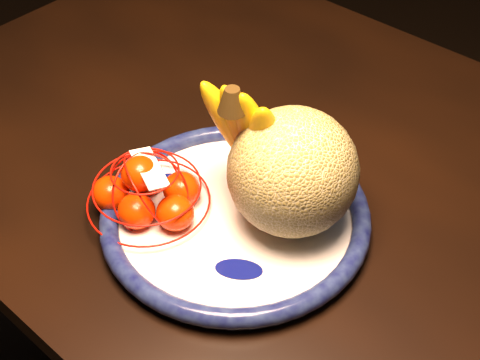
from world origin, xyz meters
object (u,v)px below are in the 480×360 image
Objects in this scene: fruit_bowl at (235,215)px; banana_bunch at (251,131)px; dining_table at (319,217)px; mandarin_bag at (148,192)px; cantaloupe at (293,172)px.

banana_bunch is at bearing 104.11° from fruit_bowl.
dining_table is 0.27m from mandarin_bag.
dining_table is at bearing 94.89° from cantaloupe.
banana_bunch is at bearing -120.38° from dining_table.
banana_bunch reaches higher than cantaloupe.
cantaloupe reaches higher than dining_table.
dining_table is 4.12× the size of fruit_bowl.
cantaloupe is at bearing 34.71° from fruit_bowl.
cantaloupe is at bearing -8.04° from banana_bunch.
dining_table is 7.02× the size of banana_bunch.
banana_bunch is 0.16m from mandarin_bag.
cantaloupe is 0.07m from banana_bunch.
fruit_bowl is 0.12m from mandarin_bag.
banana_bunch is at bearing 173.03° from cantaloupe.
mandarin_bag is at bearing -148.13° from cantaloupe.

